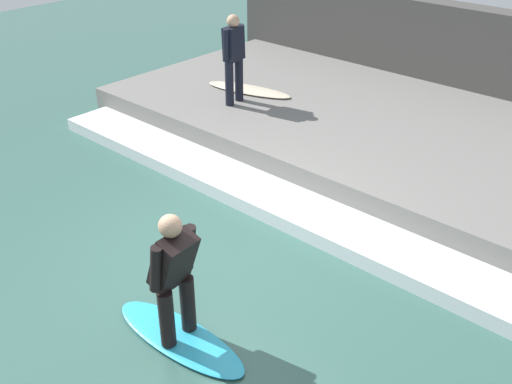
{
  "coord_description": "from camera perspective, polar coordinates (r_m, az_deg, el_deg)",
  "views": [
    {
      "loc": [
        -4.01,
        -4.16,
        4.27
      ],
      "look_at": [
        0.66,
        0.0,
        0.7
      ],
      "focal_mm": 42.0,
      "sensor_mm": 36.0,
      "label": 1
    }
  ],
  "objects": [
    {
      "name": "surfboard_waiting_near",
      "position": [
        10.96,
        -0.7,
        9.73
      ],
      "size": [
        0.81,
        1.73,
        0.06
      ],
      "color": "beige",
      "rests_on": "concrete_ledge"
    },
    {
      "name": "surfer_riding",
      "position": [
        5.69,
        -7.81,
        -7.6
      ],
      "size": [
        0.53,
        0.42,
        1.41
      ],
      "color": "black",
      "rests_on": "surfboard_riding"
    },
    {
      "name": "surfboard_riding",
      "position": [
        6.22,
        -7.29,
        -13.58
      ],
      "size": [
        0.6,
        1.67,
        0.06
      ],
      "color": "#2DADD1",
      "rests_on": "ground_plane"
    },
    {
      "name": "wave_foam_crest",
      "position": [
        8.02,
        3.69,
        -1.67
      ],
      "size": [
        0.8,
        9.49,
        0.2
      ],
      "primitive_type": "cube",
      "color": "white",
      "rests_on": "ground_plane"
    },
    {
      "name": "back_wall",
      "position": [
        11.76,
        19.67,
        11.66
      ],
      "size": [
        0.5,
        10.49,
        1.9
      ],
      "primitive_type": "cube",
      "color": "#474442",
      "rests_on": "ground_plane"
    },
    {
      "name": "surfer_waiting_near",
      "position": [
        10.18,
        -2.13,
        12.95
      ],
      "size": [
        0.51,
        0.27,
        1.5
      ],
      "color": "black",
      "rests_on": "concrete_ledge"
    },
    {
      "name": "ground_plane",
      "position": [
        7.18,
        -3.51,
        -6.8
      ],
      "size": [
        28.0,
        28.0,
        0.0
      ],
      "primitive_type": "plane",
      "color": "#386056"
    },
    {
      "name": "concrete_ledge",
      "position": [
        9.91,
        13.16,
        4.96
      ],
      "size": [
        4.4,
        9.99,
        0.49
      ],
      "primitive_type": "cube",
      "color": "slate",
      "rests_on": "ground_plane"
    }
  ]
}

